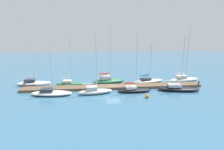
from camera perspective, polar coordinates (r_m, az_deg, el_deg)
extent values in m
plane|color=#386684|center=(34.32, 0.35, -4.03)|extent=(120.00, 120.00, 0.00)
cube|color=brown|center=(34.25, 0.35, -3.66)|extent=(32.82, 2.38, 0.46)
cylinder|color=brown|center=(37.09, -25.29, -3.07)|extent=(0.28, 0.28, 1.18)
cylinder|color=brown|center=(38.35, 25.07, -2.53)|extent=(0.28, 0.28, 1.18)
ellipsoid|color=white|center=(39.11, -22.89, -2.35)|extent=(6.44, 2.21, 0.73)
cube|color=#333842|center=(39.13, -23.87, -1.52)|extent=(1.97, 1.44, 0.48)
cylinder|color=silver|center=(38.19, -22.98, 3.48)|extent=(0.14, 0.14, 7.33)
cylinder|color=silver|center=(39.05, -24.52, -0.39)|extent=(2.68, 0.22, 0.11)
ellipsoid|color=white|center=(32.04, -18.08, -5.35)|extent=(6.81, 2.62, 0.73)
cube|color=#333842|center=(32.05, -19.31, -4.30)|extent=(2.10, 1.64, 0.48)
cylinder|color=silver|center=(30.89, -18.05, 1.93)|extent=(0.14, 0.14, 7.55)
cylinder|color=silver|center=(31.94, -20.11, -2.91)|extent=(2.80, 0.32, 0.11)
ellipsoid|color=#2D7047|center=(36.86, -12.65, -2.63)|extent=(5.60, 1.78, 0.61)
cube|color=silver|center=(36.81, -13.55, -1.89)|extent=(1.70, 1.18, 0.39)
cylinder|color=silver|center=(35.84, -12.59, 4.37)|extent=(0.13, 0.13, 8.49)
cylinder|color=silver|center=(36.66, -14.13, -0.65)|extent=(2.33, 0.18, 0.11)
ellipsoid|color=white|center=(31.28, -5.18, -5.09)|extent=(5.92, 2.48, 0.81)
cube|color=silver|center=(30.99, -6.25, -4.00)|extent=(1.87, 1.40, 0.53)
cylinder|color=silver|center=(30.12, -4.84, 3.79)|extent=(0.13, 0.13, 8.97)
cylinder|color=silver|center=(30.72, -6.93, -2.63)|extent=(2.40, 0.46, 0.11)
ellipsoid|color=#2D7047|center=(37.25, -0.98, -1.85)|extent=(6.87, 3.24, 0.94)
cube|color=#9EA3AD|center=(36.89, -1.97, -0.75)|extent=(2.21, 1.82, 0.61)
cylinder|color=silver|center=(36.26, -0.50, 6.54)|extent=(0.14, 0.14, 9.98)
cylinder|color=silver|center=(36.62, -2.58, 0.39)|extent=(2.75, 0.58, 0.11)
ellipsoid|color=#B72D28|center=(36.62, -2.58, 0.39)|extent=(2.52, 0.78, 0.28)
ellipsoid|color=black|center=(32.34, 6.84, -4.66)|extent=(5.88, 1.86, 0.64)
cube|color=silver|center=(32.05, 5.84, -3.81)|extent=(1.77, 1.27, 0.42)
cylinder|color=silver|center=(31.23, 7.61, 3.88)|extent=(0.14, 0.14, 9.10)
cylinder|color=silver|center=(31.74, 5.26, -2.43)|extent=(2.46, 0.14, 0.11)
ellipsoid|color=#B72D28|center=(31.74, 5.26, -2.43)|extent=(2.22, 0.39, 0.28)
ellipsoid|color=white|center=(38.65, 11.12, -1.81)|extent=(6.72, 3.21, 0.58)
cube|color=#333842|center=(38.22, 10.31, -1.21)|extent=(2.18, 1.70, 0.38)
cylinder|color=silver|center=(37.96, 11.82, 4.00)|extent=(0.14, 0.14, 7.35)
cylinder|color=silver|center=(37.84, 9.84, -0.05)|extent=(2.68, 0.68, 0.11)
ellipsoid|color=teal|center=(37.84, 9.84, -0.05)|extent=(2.47, 0.87, 0.28)
ellipsoid|color=black|center=(34.70, 19.72, -4.04)|extent=(7.57, 3.39, 0.73)
cube|color=#9EA3AD|center=(34.34, 18.62, -3.08)|extent=(2.43, 1.82, 0.47)
cylinder|color=silver|center=(33.73, 20.97, 3.63)|extent=(0.14, 0.14, 8.71)
cylinder|color=silver|center=(34.03, 18.01, -1.77)|extent=(3.04, 0.69, 0.12)
ellipsoid|color=white|center=(41.36, 21.24, -1.32)|extent=(6.72, 2.69, 0.81)
cube|color=silver|center=(40.84, 20.58, -0.48)|extent=(2.12, 1.51, 0.52)
cylinder|color=silver|center=(40.59, 22.28, 6.10)|extent=(0.14, 0.14, 9.99)
cylinder|color=silver|center=(40.44, 20.21, 0.58)|extent=(2.73, 0.50, 0.11)
sphere|color=orange|center=(29.91, 10.77, -6.36)|extent=(0.63, 0.63, 0.63)
sphere|color=yellow|center=(42.40, -1.50, -0.04)|extent=(0.77, 0.77, 0.77)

